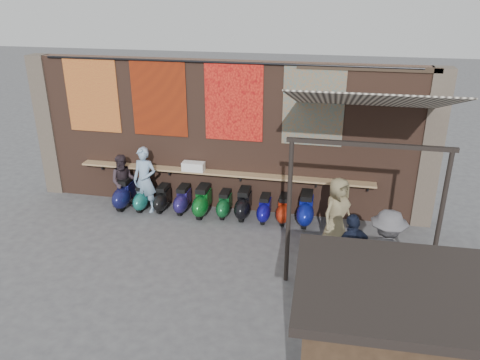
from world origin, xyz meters
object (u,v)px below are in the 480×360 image
at_px(diner_left, 145,180).
at_px(diner_right, 124,182).
at_px(scooter_stool_1, 143,197).
at_px(scooter_stool_7, 265,209).
at_px(scooter_stool_4, 203,201).
at_px(scooter_stool_8, 284,209).
at_px(shopper_grey, 385,255).
at_px(scooter_stool_6, 244,204).
at_px(scooter_stool_5, 225,204).
at_px(shopper_navy, 351,252).
at_px(scooter_stool_0, 125,193).
at_px(scooter_stool_2, 163,198).
at_px(scooter_stool_3, 183,199).
at_px(scooter_stool_9, 306,209).
at_px(shopper_tan, 337,212).
at_px(shelf_box, 193,166).

distance_m(diner_left, diner_right, 0.67).
relative_size(scooter_stool_1, scooter_stool_7, 1.02).
bearing_deg(scooter_stool_4, scooter_stool_8, 1.97).
bearing_deg(scooter_stool_8, shopper_grey, -50.89).
bearing_deg(scooter_stool_4, scooter_stool_1, 179.36).
relative_size(scooter_stool_1, diner_left, 0.41).
distance_m(scooter_stool_4, scooter_stool_6, 1.11).
bearing_deg(scooter_stool_1, scooter_stool_7, 0.10).
distance_m(scooter_stool_5, diner_right, 2.85).
bearing_deg(scooter_stool_5, diner_left, -176.76).
relative_size(scooter_stool_7, diner_left, 0.40).
height_order(scooter_stool_6, diner_left, diner_left).
bearing_deg(scooter_stool_6, shopper_navy, -43.97).
xyz_separation_m(scooter_stool_4, shopper_grey, (4.45, -2.72, 0.54)).
relative_size(scooter_stool_0, scooter_stool_2, 1.22).
relative_size(scooter_stool_3, scooter_stool_8, 1.01).
distance_m(scooter_stool_2, scooter_stool_8, 3.34).
distance_m(scooter_stool_7, scooter_stool_9, 1.07).
xyz_separation_m(scooter_stool_1, shopper_grey, (6.15, -2.74, 0.59)).
height_order(scooter_stool_2, shopper_navy, shopper_navy).
distance_m(scooter_stool_3, shopper_tan, 4.22).
distance_m(scooter_stool_8, shopper_grey, 3.65).
height_order(diner_right, shopper_navy, shopper_navy).
xyz_separation_m(scooter_stool_7, diner_right, (-3.91, 0.01, 0.42)).
xyz_separation_m(scooter_stool_7, scooter_stool_8, (0.50, 0.05, 0.01)).
relative_size(scooter_stool_0, scooter_stool_9, 1.00).
bearing_deg(scooter_stool_2, scooter_stool_7, -1.09).
bearing_deg(shopper_grey, diner_left, -8.42).
height_order(scooter_stool_3, scooter_stool_8, scooter_stool_3).
height_order(scooter_stool_7, scooter_stool_9, scooter_stool_9).
xyz_separation_m(shopper_navy, shopper_grey, (0.63, -0.20, 0.12)).
distance_m(scooter_stool_5, scooter_stool_6, 0.52).
distance_m(diner_right, shopper_navy, 6.57).
height_order(shelf_box, scooter_stool_7, shelf_box).
distance_m(scooter_stool_3, scooter_stool_9, 3.32).
xyz_separation_m(shelf_box, scooter_stool_3, (-0.25, -0.26, -0.88)).
xyz_separation_m(scooter_stool_1, scooter_stool_7, (3.38, 0.01, -0.01)).
relative_size(scooter_stool_0, diner_left, 0.49).
xyz_separation_m(scooter_stool_0, scooter_stool_6, (3.35, 0.06, -0.03)).
bearing_deg(scooter_stool_3, diner_right, -178.15).
distance_m(scooter_stool_0, scooter_stool_4, 2.24).
xyz_separation_m(shelf_box, diner_left, (-1.25, -0.40, -0.34)).
distance_m(shelf_box, diner_left, 1.35).
distance_m(shelf_box, shopper_tan, 4.04).
height_order(diner_left, shopper_navy, diner_left).
xyz_separation_m(scooter_stool_8, shopper_tan, (1.34, -0.91, 0.49)).
height_order(scooter_stool_8, shopper_navy, shopper_navy).
relative_size(scooter_stool_3, scooter_stool_7, 1.05).
height_order(scooter_stool_5, scooter_stool_7, scooter_stool_7).
bearing_deg(scooter_stool_0, scooter_stool_7, -0.14).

